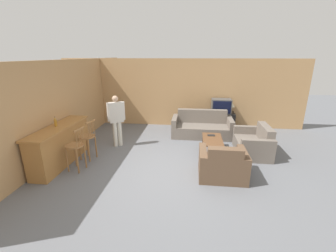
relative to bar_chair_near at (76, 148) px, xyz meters
name	(u,v)px	position (x,y,z in m)	size (l,w,h in m)	color
ground_plane	(169,170)	(2.25, 0.26, -0.58)	(24.00, 24.00, 0.00)	slate
wall_back	(180,93)	(2.25, 4.00, 0.72)	(9.40, 0.08, 2.60)	tan
wall_left	(71,104)	(-0.92, 1.63, 0.72)	(0.08, 8.74, 2.60)	tan
bar_counter	(61,145)	(-0.58, 0.32, -0.07)	(0.55, 2.15, 1.01)	#A87038
bar_chair_near	(76,148)	(0.00, 0.00, 0.00)	(0.48, 0.48, 1.09)	#996638
bar_chair_mid	(87,139)	(0.00, 0.63, 0.00)	(0.51, 0.51, 1.09)	#996638
couch_far	(202,127)	(3.11, 2.85, -0.28)	(2.05, 0.95, 0.87)	#70665B
armchair_near	(222,165)	(3.50, 0.05, -0.27)	(1.07, 0.90, 0.85)	brown
loveseat_right	(254,144)	(4.55, 1.51, -0.28)	(0.87, 1.33, 0.83)	#70665B
coffee_table	(212,141)	(3.37, 1.47, -0.23)	(0.55, 1.08, 0.41)	brown
tv_unit	(220,121)	(3.82, 3.64, -0.25)	(1.03, 0.52, 0.65)	black
tv	(221,106)	(3.82, 3.63, 0.34)	(0.71, 0.47, 0.52)	#4C4C4C
bottle	(55,122)	(-0.64, 0.33, 0.54)	(0.06, 0.06, 0.25)	#B27A23
book_on_table	(211,135)	(3.35, 1.74, -0.16)	(0.22, 0.14, 0.02)	black
table_lamp	(231,104)	(4.17, 3.64, 0.40)	(0.29, 0.29, 0.44)	brown
person_by_window	(116,118)	(0.49, 1.61, 0.32)	(0.48, 0.34, 1.58)	silver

